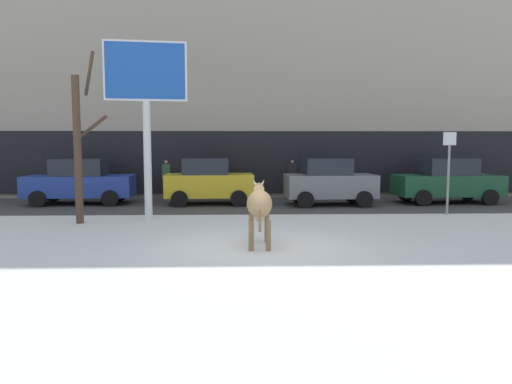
{
  "coord_description": "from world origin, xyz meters",
  "views": [
    {
      "loc": [
        -0.44,
        -11.28,
        2.41
      ],
      "look_at": [
        0.01,
        2.11,
        1.1
      ],
      "focal_mm": 34.29,
      "sensor_mm": 36.0,
      "label": 1
    }
  ],
  "objects_px": {
    "pedestrian_near_billboard": "(167,178)",
    "bare_tree_left_lot": "(79,144)",
    "car_yellow_hatchback": "(209,181)",
    "car_grey_hatchback": "(329,182)",
    "car_blue_sedan": "(80,182)",
    "pedestrian_by_cars": "(292,178)",
    "cow_tan": "(259,204)",
    "pedestrian_far_left": "(64,179)",
    "billboard": "(146,82)",
    "car_darkgreen_sedan": "(447,181)",
    "street_sign": "(449,166)"
  },
  "relations": [
    {
      "from": "cow_tan",
      "to": "pedestrian_far_left",
      "type": "relative_size",
      "value": 1.1
    },
    {
      "from": "car_yellow_hatchback",
      "to": "pedestrian_by_cars",
      "type": "distance_m",
      "value": 4.4
    },
    {
      "from": "car_blue_sedan",
      "to": "pedestrian_far_left",
      "type": "height_order",
      "value": "car_blue_sedan"
    },
    {
      "from": "pedestrian_by_cars",
      "to": "bare_tree_left_lot",
      "type": "height_order",
      "value": "bare_tree_left_lot"
    },
    {
      "from": "car_yellow_hatchback",
      "to": "street_sign",
      "type": "height_order",
      "value": "street_sign"
    },
    {
      "from": "car_yellow_hatchback",
      "to": "pedestrian_near_billboard",
      "type": "bearing_deg",
      "value": 129.65
    },
    {
      "from": "pedestrian_by_cars",
      "to": "pedestrian_far_left",
      "type": "height_order",
      "value": "same"
    },
    {
      "from": "car_darkgreen_sedan",
      "to": "bare_tree_left_lot",
      "type": "xyz_separation_m",
      "value": [
        -13.38,
        -4.68,
        1.5
      ]
    },
    {
      "from": "car_grey_hatchback",
      "to": "car_darkgreen_sedan",
      "type": "bearing_deg",
      "value": 5.94
    },
    {
      "from": "cow_tan",
      "to": "billboard",
      "type": "bearing_deg",
      "value": 130.29
    },
    {
      "from": "car_grey_hatchback",
      "to": "pedestrian_near_billboard",
      "type": "xyz_separation_m",
      "value": [
        -6.85,
        2.91,
        -0.05
      ]
    },
    {
      "from": "car_blue_sedan",
      "to": "car_grey_hatchback",
      "type": "bearing_deg",
      "value": -3.85
    },
    {
      "from": "pedestrian_near_billboard",
      "to": "bare_tree_left_lot",
      "type": "xyz_separation_m",
      "value": [
        -1.57,
        -7.07,
        1.53
      ]
    },
    {
      "from": "street_sign",
      "to": "pedestrian_by_cars",
      "type": "bearing_deg",
      "value": 129.63
    },
    {
      "from": "car_yellow_hatchback",
      "to": "pedestrian_near_billboard",
      "type": "xyz_separation_m",
      "value": [
        -2.05,
        2.47,
        -0.05
      ]
    },
    {
      "from": "cow_tan",
      "to": "car_blue_sedan",
      "type": "bearing_deg",
      "value": 129.4
    },
    {
      "from": "billboard",
      "to": "pedestrian_far_left",
      "type": "relative_size",
      "value": 3.21
    },
    {
      "from": "car_grey_hatchback",
      "to": "pedestrian_by_cars",
      "type": "bearing_deg",
      "value": 111.74
    },
    {
      "from": "car_grey_hatchback",
      "to": "street_sign",
      "type": "relative_size",
      "value": 1.27
    },
    {
      "from": "car_grey_hatchback",
      "to": "bare_tree_left_lot",
      "type": "height_order",
      "value": "bare_tree_left_lot"
    },
    {
      "from": "car_yellow_hatchback",
      "to": "street_sign",
      "type": "distance_m",
      "value": 9.0
    },
    {
      "from": "bare_tree_left_lot",
      "to": "car_yellow_hatchback",
      "type": "bearing_deg",
      "value": 51.83
    },
    {
      "from": "billboard",
      "to": "pedestrian_near_billboard",
      "type": "distance_m",
      "value": 7.54
    },
    {
      "from": "billboard",
      "to": "street_sign",
      "type": "bearing_deg",
      "value": 5.67
    },
    {
      "from": "cow_tan",
      "to": "car_yellow_hatchback",
      "type": "bearing_deg",
      "value": 101.84
    },
    {
      "from": "pedestrian_by_cars",
      "to": "pedestrian_far_left",
      "type": "bearing_deg",
      "value": 180.0
    },
    {
      "from": "car_darkgreen_sedan",
      "to": "street_sign",
      "type": "height_order",
      "value": "street_sign"
    },
    {
      "from": "pedestrian_by_cars",
      "to": "pedestrian_near_billboard",
      "type": "bearing_deg",
      "value": 180.0
    },
    {
      "from": "pedestrian_far_left",
      "to": "street_sign",
      "type": "xyz_separation_m",
      "value": [
        14.98,
        -5.71,
        0.79
      ]
    },
    {
      "from": "street_sign",
      "to": "billboard",
      "type": "bearing_deg",
      "value": -174.33
    },
    {
      "from": "car_grey_hatchback",
      "to": "pedestrian_near_billboard",
      "type": "relative_size",
      "value": 2.07
    },
    {
      "from": "bare_tree_left_lot",
      "to": "street_sign",
      "type": "xyz_separation_m",
      "value": [
        11.98,
        1.36,
        -0.74
      ]
    },
    {
      "from": "pedestrian_by_cars",
      "to": "billboard",
      "type": "bearing_deg",
      "value": -128.19
    },
    {
      "from": "cow_tan",
      "to": "pedestrian_by_cars",
      "type": "xyz_separation_m",
      "value": [
        1.93,
        10.65,
        -0.11
      ]
    },
    {
      "from": "street_sign",
      "to": "pedestrian_near_billboard",
      "type": "bearing_deg",
      "value": 151.28
    },
    {
      "from": "billboard",
      "to": "car_yellow_hatchback",
      "type": "height_order",
      "value": "billboard"
    },
    {
      "from": "cow_tan",
      "to": "car_blue_sedan",
      "type": "relative_size",
      "value": 0.44
    },
    {
      "from": "cow_tan",
      "to": "car_darkgreen_sedan",
      "type": "distance_m",
      "value": 11.53
    },
    {
      "from": "bare_tree_left_lot",
      "to": "car_darkgreen_sedan",
      "type": "bearing_deg",
      "value": 19.27
    },
    {
      "from": "billboard",
      "to": "car_yellow_hatchback",
      "type": "bearing_deg",
      "value": 68.92
    },
    {
      "from": "car_darkgreen_sedan",
      "to": "pedestrian_by_cars",
      "type": "bearing_deg",
      "value": 158.66
    },
    {
      "from": "cow_tan",
      "to": "pedestrian_by_cars",
      "type": "height_order",
      "value": "pedestrian_by_cars"
    },
    {
      "from": "car_yellow_hatchback",
      "to": "pedestrian_far_left",
      "type": "distance_m",
      "value": 7.06
    },
    {
      "from": "pedestrian_far_left",
      "to": "car_darkgreen_sedan",
      "type": "bearing_deg",
      "value": -8.31
    },
    {
      "from": "car_grey_hatchback",
      "to": "car_darkgreen_sedan",
      "type": "xyz_separation_m",
      "value": [
        4.96,
        0.52,
        -0.02
      ]
    },
    {
      "from": "cow_tan",
      "to": "street_sign",
      "type": "distance_m",
      "value": 8.32
    },
    {
      "from": "pedestrian_near_billboard",
      "to": "car_yellow_hatchback",
      "type": "bearing_deg",
      "value": -50.35
    },
    {
      "from": "car_blue_sedan",
      "to": "bare_tree_left_lot",
      "type": "distance_m",
      "value": 5.3
    },
    {
      "from": "pedestrian_near_billboard",
      "to": "street_sign",
      "type": "xyz_separation_m",
      "value": [
        10.42,
        -5.71,
        0.79
      ]
    },
    {
      "from": "car_blue_sedan",
      "to": "street_sign",
      "type": "bearing_deg",
      "value": -14.36
    }
  ]
}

